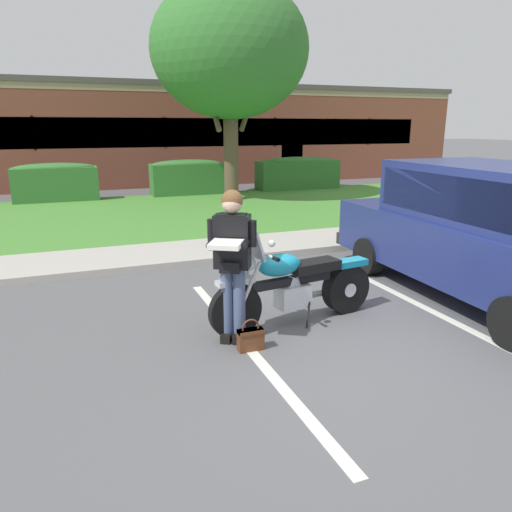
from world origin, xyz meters
The scene contains 15 objects.
ground_plane centered at (0.00, 0.00, 0.00)m, with size 140.00×140.00×0.00m, color #565659.
curb_strip centered at (0.00, 3.56, 0.06)m, with size 60.00×0.20×0.12m, color #ADA89E.
concrete_walk centered at (0.00, 4.41, 0.04)m, with size 60.00×1.50×0.08m, color #ADA89E.
grass_lawn centered at (0.00, 8.74, 0.03)m, with size 60.00×7.15×0.06m, color #478433.
stall_stripe_0 centered at (-1.14, 0.20, 0.00)m, with size 0.12×4.40×0.01m, color silver.
stall_stripe_1 centered at (1.48, 0.20, 0.00)m, with size 0.12×4.40×0.01m, color silver.
motorcycle centered at (-0.31, 0.64, 0.49)m, with size 2.24×0.82×1.26m.
rider_person centered at (-1.24, 0.43, 1.01)m, with size 0.60×0.67×1.70m.
handbag centered at (-1.13, 0.14, 0.14)m, with size 0.28×0.13×0.36m.
parked_suv_adjacent centered at (2.48, 0.52, 0.96)m, with size 2.13×4.89×1.86m.
shade_tree centered at (2.04, 10.35, 4.54)m, with size 4.74×4.74×6.58m.
hedge_left centered at (-3.20, 12.13, 0.65)m, with size 2.53×0.90×1.24m.
hedge_center_left centered at (1.03, 12.13, 0.65)m, with size 2.50×0.90×1.24m.
hedge_center_right centered at (5.27, 12.13, 0.65)m, with size 3.15×0.90×1.24m.
brick_building centered at (0.81, 19.41, 2.02)m, with size 27.47×9.53×4.04m.
Camera 1 is at (-2.80, -4.31, 2.35)m, focal length 33.59 mm.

